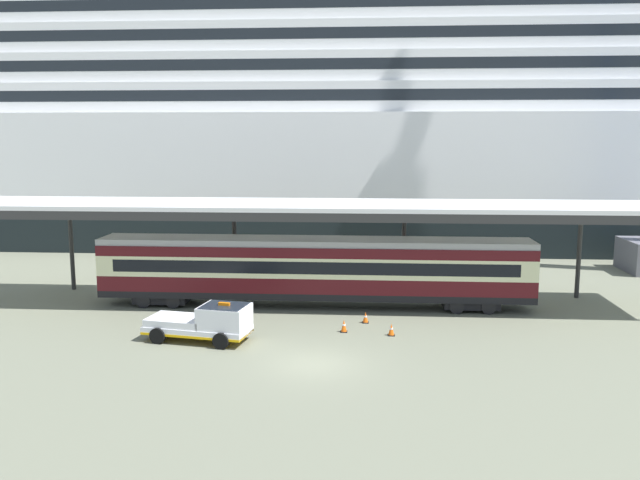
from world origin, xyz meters
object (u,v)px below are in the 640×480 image
object	(u,v)px
cruise_ship	(159,124)
traffic_cone_near	(365,317)
traffic_cone_far	(344,326)
service_truck	(207,322)
traffic_cone_mid	(391,330)
train_carriage	(314,268)

from	to	relation	value
cruise_ship	traffic_cone_near	world-z (taller)	cruise_ship
cruise_ship	traffic_cone_far	size ratio (longest dim) A/B	242.99
cruise_ship	service_truck	xyz separation A→B (m)	(14.29, -38.29, -10.51)
cruise_ship	traffic_cone_mid	xyz separation A→B (m)	(23.44, -36.75, -11.18)
service_truck	traffic_cone_near	size ratio (longest dim) A/B	8.94
cruise_ship	traffic_cone_near	distance (m)	42.51
cruise_ship	service_truck	world-z (taller)	cruise_ship
cruise_ship	train_carriage	world-z (taller)	cruise_ship
traffic_cone_mid	train_carriage	bearing A→B (deg)	128.27
cruise_ship	traffic_cone_far	world-z (taller)	cruise_ship
train_carriage	service_truck	world-z (taller)	train_carriage
traffic_cone_near	traffic_cone_mid	world-z (taller)	traffic_cone_mid
cruise_ship	traffic_cone_mid	size ratio (longest dim) A/B	256.19
train_carriage	traffic_cone_far	xyz separation A→B (m)	(1.94, -5.12, -1.99)
cruise_ship	traffic_cone_far	bearing A→B (deg)	-59.96
train_carriage	traffic_cone_near	xyz separation A→B (m)	(3.06, -3.33, -2.01)
cruise_ship	service_truck	bearing A→B (deg)	-69.53
train_carriage	traffic_cone_mid	world-z (taller)	train_carriage
traffic_cone_mid	traffic_cone_far	bearing A→B (deg)	170.05
cruise_ship	service_truck	distance (m)	42.20
train_carriage	traffic_cone_far	world-z (taller)	train_carriage
train_carriage	traffic_cone_near	bearing A→B (deg)	-47.43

